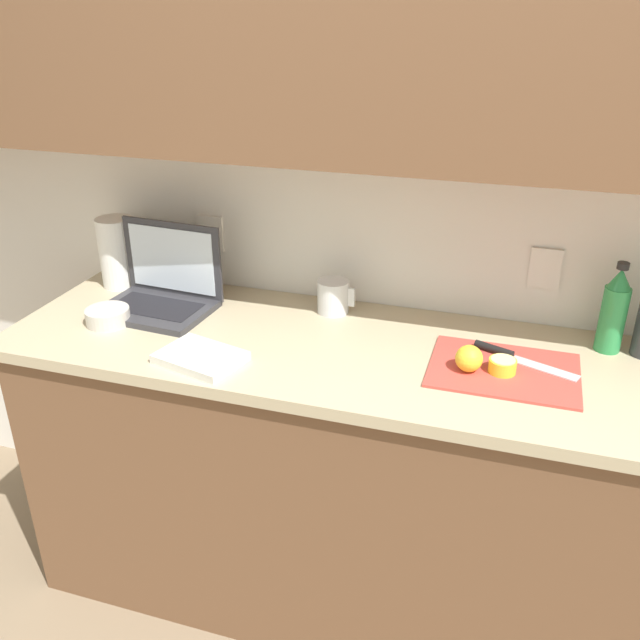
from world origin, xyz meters
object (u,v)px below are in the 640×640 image
lemon_half_cut (502,366)px  paper_towel_roll (118,252)px  cutting_board (504,370)px  bottle_oil_tall (614,311)px  measuring_cup (333,296)px  bowl_white (108,316)px  knife (507,354)px  lemon_whole_beside (469,358)px  laptop (163,289)px

lemon_half_cut → paper_towel_roll: size_ratio=0.30×
cutting_board → paper_towel_roll: size_ratio=1.64×
bottle_oil_tall → paper_towel_roll: (-1.55, 0.01, -0.00)m
cutting_board → measuring_cup: (-0.53, 0.22, 0.05)m
lemon_half_cut → paper_towel_roll: paper_towel_roll is taller
cutting_board → bowl_white: 1.16m
knife → paper_towel_roll: 1.30m
cutting_board → lemon_half_cut: bearing=-105.2°
knife → bowl_white: size_ratio=2.15×
cutting_board → measuring_cup: 0.58m
bottle_oil_tall → paper_towel_roll: 1.55m
lemon_whole_beside → bottle_oil_tall: 0.44m
knife → measuring_cup: (-0.54, 0.16, 0.04)m
laptop → bottle_oil_tall: same height
measuring_cup → bowl_white: size_ratio=0.91×
laptop → paper_towel_roll: size_ratio=1.51×
measuring_cup → lemon_half_cut: bearing=-24.6°
lemon_half_cut → knife: bearing=85.1°
laptop → bottle_oil_tall: size_ratio=1.37×
knife → lemon_half_cut: bearing=-73.9°
cutting_board → lemon_half_cut: (-0.00, -0.02, 0.02)m
lemon_half_cut → bowl_white: size_ratio=0.55×
cutting_board → knife: knife is taller
lemon_half_cut → paper_towel_roll: (-1.28, 0.24, 0.09)m
laptop → paper_towel_roll: laptop is taller
laptop → lemon_whole_beside: 0.98m
lemon_whole_beside → bowl_white: 1.07m
laptop → bowl_white: laptop is taller
knife → laptop: bearing=-160.6°
laptop → lemon_whole_beside: size_ratio=4.99×
laptop → knife: bearing=2.4°
knife → measuring_cup: bearing=-175.0°
bowl_white → paper_towel_roll: 0.32m
bowl_white → measuring_cup: bearing=24.5°
measuring_cup → cutting_board: bearing=-22.8°
bottle_oil_tall → lemon_whole_beside: bearing=-144.9°
knife → measuring_cup: measuring_cup is taller
lemon_half_cut → lemon_whole_beside: bearing=-167.4°
knife → bottle_oil_tall: size_ratio=1.08×
cutting_board → paper_towel_roll: (-1.29, 0.22, 0.11)m
lemon_half_cut → lemon_whole_beside: (-0.09, -0.02, 0.02)m
measuring_cup → bowl_white: measuring_cup is taller
knife → lemon_whole_beside: lemon_whole_beside is taller
cutting_board → measuring_cup: bearing=157.2°
bowl_white → bottle_oil_tall: bearing=10.8°
paper_towel_roll → lemon_whole_beside: bearing=-12.1°
cutting_board → bowl_white: (-1.16, -0.06, 0.02)m
knife → lemon_half_cut: 0.09m
cutting_board → bottle_oil_tall: (0.27, 0.21, 0.11)m
lemon_half_cut → bowl_white: 1.15m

